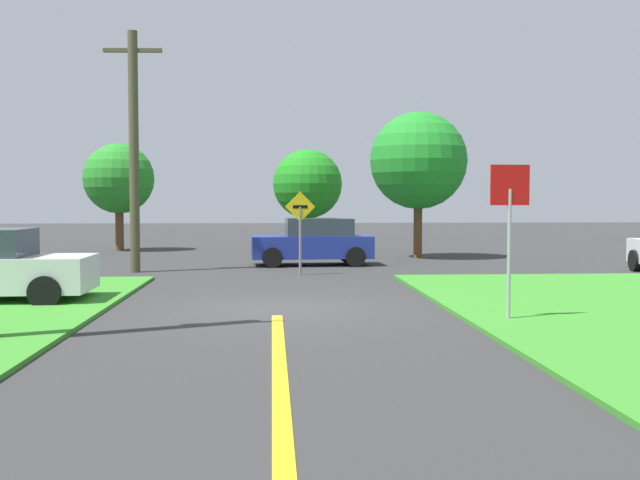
{
  "coord_description": "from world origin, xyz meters",
  "views": [
    {
      "loc": [
        -0.09,
        -15.28,
        2.22
      ],
      "look_at": [
        1.22,
        4.99,
        1.15
      ],
      "focal_mm": 41.77,
      "sensor_mm": 36.0,
      "label": 1
    }
  ],
  "objects": [
    {
      "name": "pine_tree_center",
      "position": [
        -6.9,
        18.46,
        3.21
      ],
      "size": [
        3.13,
        3.13,
        4.79
      ],
      "color": "brown",
      "rests_on": "ground"
    },
    {
      "name": "lane_stripe_center",
      "position": [
        0.0,
        -8.0,
        0.01
      ],
      "size": [
        0.2,
        14.0,
        0.01
      ],
      "primitive_type": "cube",
      "color": "yellow",
      "rests_on": "ground"
    },
    {
      "name": "utility_pole_mid",
      "position": [
        -4.35,
        8.16,
        3.84
      ],
      "size": [
        1.8,
        0.3,
        7.44
      ],
      "color": "#4C4830",
      "rests_on": "ground"
    },
    {
      "name": "car_approaching_junction",
      "position": [
        1.34,
        10.36,
        0.8
      ],
      "size": [
        4.21,
        2.11,
        1.62
      ],
      "rotation": [
        0.0,
        0.0,
        3.19
      ],
      "color": "navy",
      "rests_on": "ground"
    },
    {
      "name": "ground_plane",
      "position": [
        0.0,
        0.0,
        0.0
      ],
      "size": [
        120.0,
        120.0,
        0.0
      ],
      "primitive_type": "plane",
      "color": "#313131"
    },
    {
      "name": "oak_tree_left",
      "position": [
        1.67,
        21.51,
        3.05
      ],
      "size": [
        3.42,
        3.42,
        4.78
      ],
      "color": "brown",
      "rests_on": "ground"
    },
    {
      "name": "oak_tree_right",
      "position": [
        5.58,
        13.34,
        3.78
      ],
      "size": [
        3.77,
        3.77,
        5.67
      ],
      "color": "brown",
      "rests_on": "ground"
    },
    {
      "name": "stop_sign",
      "position": [
        4.21,
        -2.05,
        2.02
      ],
      "size": [
        0.73,
        0.09,
        2.88
      ],
      "rotation": [
        0.0,
        0.0,
        3.21
      ],
      "color": "#9EA0A8",
      "rests_on": "ground"
    },
    {
      "name": "direction_sign",
      "position": [
        0.75,
        6.89,
        1.55
      ],
      "size": [
        0.9,
        0.16,
        2.5
      ],
      "color": "slate",
      "rests_on": "ground"
    }
  ]
}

